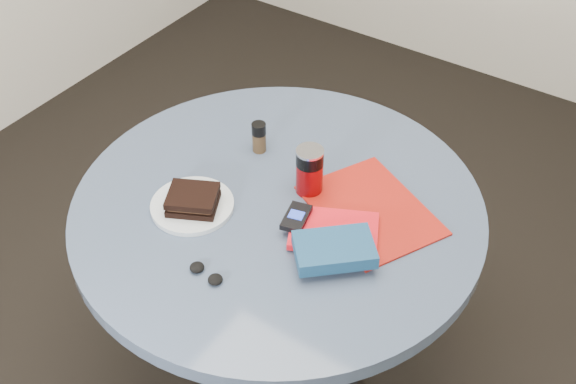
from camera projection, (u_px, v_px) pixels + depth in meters
The scene contains 11 objects.
ground at pixel (280, 379), 2.24m from camera, with size 4.00×4.00×0.00m, color black.
table at pixel (278, 249), 1.85m from camera, with size 1.00×1.00×0.75m.
plate at pixel (192, 205), 1.72m from camera, with size 0.20×0.20×0.01m, color silver.
sandwich at pixel (193, 200), 1.70m from camera, with size 0.15×0.14×0.04m.
soda_can at pixel (310, 171), 1.73m from camera, with size 0.08×0.08×0.13m.
pepper_grinder at pixel (259, 137), 1.86m from camera, with size 0.05×0.05×0.09m.
magazine at pixel (370, 210), 1.72m from camera, with size 0.32×0.24×0.01m, color maroon.
red_book at pixel (334, 231), 1.65m from camera, with size 0.20×0.13×0.02m, color red.
novel at pixel (334, 250), 1.57m from camera, with size 0.17×0.11×0.03m, color navy.
mp3_player at pixel (296, 217), 1.66m from camera, with size 0.07×0.10×0.02m.
headphones at pixel (206, 273), 1.56m from camera, with size 0.09×0.04×0.02m.
Camera 1 is at (0.73, -1.05, 1.93)m, focal length 45.00 mm.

